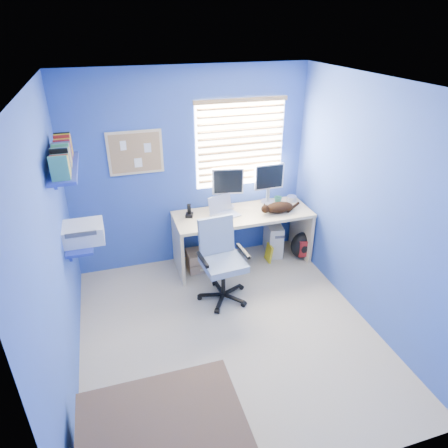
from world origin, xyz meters
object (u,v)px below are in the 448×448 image
object	(u,v)px
laptop	(225,208)
tower_pc	(273,238)
desk	(242,238)
cat	(279,207)
office_chair	(222,271)

from	to	relation	value
laptop	tower_pc	xyz separation A→B (m)	(0.74, 0.14, -0.62)
desk	tower_pc	bearing A→B (deg)	14.48
laptop	cat	xyz separation A→B (m)	(0.69, -0.10, -0.04)
desk	tower_pc	world-z (taller)	desk
laptop	office_chair	world-z (taller)	office_chair
laptop	cat	distance (m)	0.70
desk	office_chair	bearing A→B (deg)	-127.03
desk	laptop	distance (m)	0.54
tower_pc	desk	bearing A→B (deg)	-155.71
tower_pc	office_chair	size ratio (longest dim) A/B	0.47
tower_pc	office_chair	world-z (taller)	office_chair
desk	office_chair	xyz separation A→B (m)	(-0.47, -0.63, -0.01)
cat	office_chair	distance (m)	1.15
desk	laptop	size ratio (longest dim) A/B	5.33
office_chair	desk	bearing A→B (deg)	52.97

